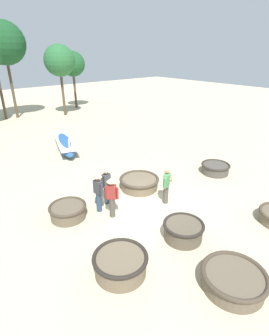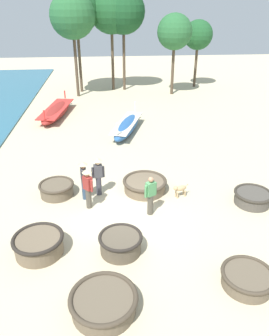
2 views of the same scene
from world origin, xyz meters
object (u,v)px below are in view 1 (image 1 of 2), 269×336
at_px(fisherman_hauling, 98,190).
at_px(tree_right_mid, 4,43).
at_px(coracle_upturned, 183,230).
at_px(fisherman_standing_right, 106,183).
at_px(dog, 169,177).
at_px(tree_tall_back, 73,64).
at_px(coracle_tilted, 234,279).
at_px(tree_center, 59,61).
at_px(coracle_weathered, 215,168).
at_px(coracle_beside_post, 120,263).
at_px(fisherman_with_hat, 112,195).
at_px(fisherman_by_coracle, 166,185).
at_px(coracle_far_right, 139,182).
at_px(coracle_nearest, 68,211).
at_px(long_boat_ochre_hull, 65,144).

xyz_separation_m(fisherman_hauling, tree_right_mid, (2.78, 18.37, 5.46)).
relative_size(coracle_upturned, fisherman_standing_right, 0.84).
xyz_separation_m(dog, tree_tall_back, (5.57, 19.19, 4.13)).
bearing_deg(tree_right_mid, coracle_tilted, -94.96).
distance_m(tree_tall_back, tree_center, 3.74).
bearing_deg(coracle_tilted, coracle_weathered, 37.67).
distance_m(coracle_beside_post, tree_right_mid, 22.70).
height_order(fisherman_hauling, dog, fisherman_hauling).
distance_m(fisherman_with_hat, fisherman_hauling, 0.68).
bearing_deg(tree_center, fisherman_standing_right, -111.01).
height_order(coracle_weathered, coracle_beside_post, coracle_beside_post).
distance_m(coracle_tilted, fisherman_by_coracle, 4.60).
relative_size(coracle_tilted, fisherman_standing_right, 1.07).
bearing_deg(tree_center, coracle_far_right, -104.94).
xyz_separation_m(fisherman_with_hat, fisherman_by_coracle, (2.30, -0.65, -0.12)).
bearing_deg(coracle_nearest, coracle_tilted, -72.35).
height_order(tree_tall_back, tree_right_mid, tree_right_mid).
distance_m(coracle_far_right, coracle_beside_post, 5.16).
xyz_separation_m(fisherman_standing_right, fisherman_by_coracle, (1.92, -1.58, -0.12)).
xyz_separation_m(coracle_far_right, long_boat_ochre_hull, (-0.24, 7.05, 0.09)).
bearing_deg(fisherman_hauling, fisherman_standing_right, 26.55).
relative_size(coracle_upturned, fisherman_hauling, 0.84).
xyz_separation_m(coracle_weathered, fisherman_by_coracle, (-4.12, -0.34, 0.55)).
bearing_deg(coracle_nearest, coracle_upturned, -56.47).
distance_m(coracle_upturned, fisherman_standing_right, 3.69).
height_order(coracle_nearest, long_boat_ochre_hull, long_boat_ochre_hull).
distance_m(coracle_weathered, tree_right_mid, 20.64).
bearing_deg(tree_right_mid, fisherman_by_coracle, -90.87).
relative_size(coracle_far_right, coracle_nearest, 1.29).
xyz_separation_m(coracle_nearest, tree_center, (7.92, 16.00, 4.69)).
bearing_deg(fisherman_hauling, long_boat_ochre_hull, 73.22).
xyz_separation_m(coracle_nearest, tree_tall_back, (10.59, 18.59, 4.21)).
distance_m(coracle_tilted, coracle_beside_post, 3.14).
relative_size(coracle_nearest, tree_center, 0.22).
bearing_deg(coracle_far_right, coracle_weathered, -18.13).
bearing_deg(coracle_nearest, fisherman_standing_right, -3.69).
bearing_deg(coracle_tilted, tree_right_mid, 85.04).
bearing_deg(tree_center, coracle_beside_post, -112.46).
height_order(coracle_beside_post, fisherman_with_hat, fisherman_with_hat).
bearing_deg(coracle_tilted, coracle_nearest, 107.65).
relative_size(coracle_nearest, long_boat_ochre_hull, 0.30).
relative_size(fisherman_by_coracle, fisherman_hauling, 0.94).
distance_m(fisherman_hauling, tree_right_mid, 19.36).
relative_size(coracle_beside_post, fisherman_with_hat, 0.97).
height_order(coracle_nearest, tree_right_mid, tree_right_mid).
distance_m(coracle_nearest, coracle_weathered, 7.89).
height_order(coracle_upturned, fisherman_by_coracle, fisherman_by_coracle).
distance_m(coracle_nearest, dog, 5.06).
distance_m(coracle_upturned, tree_right_mid, 22.54).
relative_size(coracle_beside_post, fisherman_by_coracle, 1.03).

